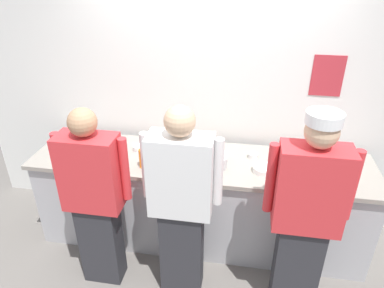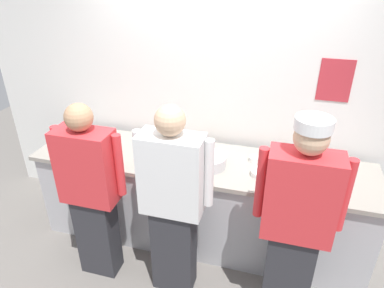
# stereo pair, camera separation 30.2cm
# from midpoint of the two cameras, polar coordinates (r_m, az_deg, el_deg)

# --- Properties ---
(ground_plane) EXTENTS (9.00, 9.00, 0.00)m
(ground_plane) POSITION_cam_midpoint_polar(r_m,az_deg,el_deg) (3.49, 2.11, -19.12)
(ground_plane) COLOR slate
(wall_back) EXTENTS (4.93, 0.11, 2.75)m
(wall_back) POSITION_cam_midpoint_polar(r_m,az_deg,el_deg) (3.47, 6.18, 8.03)
(wall_back) COLOR white
(wall_back) RESTS_ON ground
(prep_counter) EXTENTS (3.14, 0.76, 0.92)m
(prep_counter) POSITION_cam_midpoint_polar(r_m,az_deg,el_deg) (3.47, 3.86, -9.22)
(prep_counter) COLOR #B2B2B7
(prep_counter) RESTS_ON ground
(chef_near_left) EXTENTS (0.60, 0.24, 1.63)m
(chef_near_left) POSITION_cam_midpoint_polar(r_m,az_deg,el_deg) (2.97, -13.37, -7.58)
(chef_near_left) COLOR #2D2D33
(chef_near_left) RESTS_ON ground
(chef_center) EXTENTS (0.62, 0.24, 1.69)m
(chef_center) POSITION_cam_midpoint_polar(r_m,az_deg,el_deg) (2.73, 0.02, -9.44)
(chef_center) COLOR #2D2D33
(chef_center) RESTS_ON ground
(chef_far_right) EXTENTS (0.62, 0.24, 1.72)m
(chef_far_right) POSITION_cam_midpoint_polar(r_m,az_deg,el_deg) (2.65, 19.89, -12.06)
(chef_far_right) COLOR #2D2D33
(chef_far_right) RESTS_ON ground
(plate_stack_front) EXTENTS (0.19, 0.19, 0.05)m
(plate_stack_front) POSITION_cam_midpoint_polar(r_m,az_deg,el_deg) (3.07, 14.17, -4.71)
(plate_stack_front) COLOR white
(plate_stack_front) RESTS_ON prep_counter
(plate_stack_rear) EXTENTS (0.23, 0.23, 0.05)m
(plate_stack_rear) POSITION_cam_midpoint_polar(r_m,az_deg,el_deg) (3.41, -12.55, -0.94)
(plate_stack_rear) COLOR white
(plate_stack_rear) RESTS_ON prep_counter
(mixing_bowl_steel) EXTENTS (0.31, 0.31, 0.10)m
(mixing_bowl_steel) POSITION_cam_midpoint_polar(r_m,az_deg,el_deg) (3.11, 5.56, -2.83)
(mixing_bowl_steel) COLOR #B7BABF
(mixing_bowl_steel) RESTS_ON prep_counter
(sheet_tray) EXTENTS (0.52, 0.44, 0.02)m
(sheet_tray) POSITION_cam_midpoint_polar(r_m,az_deg,el_deg) (3.17, 21.92, -5.18)
(sheet_tray) COLOR #B7BABF
(sheet_tray) RESTS_ON prep_counter
(squeeze_bottle_primary) EXTENTS (0.06, 0.06, 0.21)m
(squeeze_bottle_primary) POSITION_cam_midpoint_polar(r_m,az_deg,el_deg) (3.11, -5.45, -1.80)
(squeeze_bottle_primary) COLOR orange
(squeeze_bottle_primary) RESTS_ON prep_counter
(squeeze_bottle_secondary) EXTENTS (0.06, 0.06, 0.20)m
(squeeze_bottle_secondary) POSITION_cam_midpoint_polar(r_m,az_deg,el_deg) (3.23, 17.53, -1.96)
(squeeze_bottle_secondary) COLOR orange
(squeeze_bottle_secondary) RESTS_ON prep_counter
(squeeze_bottle_spare) EXTENTS (0.05, 0.05, 0.21)m
(squeeze_bottle_spare) POSITION_cam_midpoint_polar(r_m,az_deg,el_deg) (3.28, 3.86, -0.05)
(squeeze_bottle_spare) COLOR #E5E066
(squeeze_bottle_spare) RESTS_ON prep_counter
(ramekin_yellow_sauce) EXTENTS (0.09, 0.09, 0.04)m
(ramekin_yellow_sauce) POSITION_cam_midpoint_polar(r_m,az_deg,el_deg) (3.26, 12.76, -2.40)
(ramekin_yellow_sauce) COLOR white
(ramekin_yellow_sauce) RESTS_ON prep_counter
(ramekin_green_sauce) EXTENTS (0.10, 0.10, 0.05)m
(ramekin_green_sauce) POSITION_cam_midpoint_polar(r_m,az_deg,el_deg) (3.43, -5.83, -0.22)
(ramekin_green_sauce) COLOR white
(ramekin_green_sauce) RESTS_ON prep_counter
(deli_cup) EXTENTS (0.09, 0.09, 0.08)m
(deli_cup) POSITION_cam_midpoint_polar(r_m,az_deg,el_deg) (3.63, -17.36, 0.49)
(deli_cup) COLOR white
(deli_cup) RESTS_ON prep_counter
(chefs_knife) EXTENTS (0.27, 0.03, 0.02)m
(chefs_knife) POSITION_cam_midpoint_polar(r_m,az_deg,el_deg) (3.40, -0.63, -0.70)
(chefs_knife) COLOR #B7BABF
(chefs_knife) RESTS_ON prep_counter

